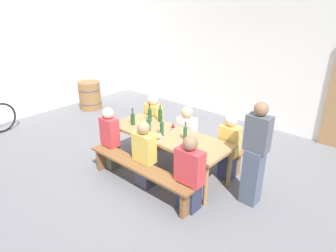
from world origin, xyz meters
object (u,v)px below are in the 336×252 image
(wine_bottle_4, at_px, (133,119))
(wine_bottle_0, at_px, (150,115))
(seated_guest_far_1, at_px, (187,135))
(standing_host, at_px, (255,156))
(seated_guest_far_2, at_px, (229,149))
(wine_glass_0, at_px, (160,135))
(seated_guest_near_0, at_px, (110,139))
(tasting_table, at_px, (168,138))
(wine_bottle_5, at_px, (160,115))
(wine_glass_2, at_px, (173,126))
(seated_guest_near_2, at_px, (189,175))
(seated_guest_far_0, at_px, (153,122))
(wine_bottle_3, at_px, (149,124))
(bench_far, at_px, (192,141))
(wine_glass_1, at_px, (193,144))
(wine_bottle_2, at_px, (162,128))
(seated_guest_near_1, at_px, (144,156))
(bench_near, at_px, (139,170))
(wine_bottle_1, at_px, (185,133))
(wine_barrel, at_px, (90,95))

(wine_bottle_4, bearing_deg, wine_bottle_0, 68.84)
(seated_guest_far_1, relative_size, standing_host, 0.68)
(wine_bottle_0, xyz_separation_m, seated_guest_far_2, (1.52, 0.34, -0.32))
(wine_glass_0, xyz_separation_m, seated_guest_far_1, (-0.10, 0.84, -0.33))
(seated_guest_near_0, bearing_deg, tasting_table, -58.71)
(seated_guest_far_1, bearing_deg, wine_bottle_5, -65.48)
(wine_bottle_5, xyz_separation_m, wine_glass_2, (0.47, -0.18, -0.02))
(seated_guest_near_0, height_order, seated_guest_near_2, seated_guest_near_2)
(seated_guest_far_0, xyz_separation_m, standing_host, (2.39, -0.36, 0.23))
(tasting_table, bearing_deg, seated_guest_near_2, -31.73)
(wine_bottle_3, xyz_separation_m, seated_guest_near_2, (1.25, -0.45, -0.30))
(bench_far, bearing_deg, wine_glass_1, -52.68)
(wine_bottle_4, distance_m, seated_guest_near_2, 1.73)
(seated_guest_far_1, bearing_deg, wine_bottle_0, -61.31)
(tasting_table, height_order, wine_bottle_4, wine_bottle_4)
(wine_bottle_0, xyz_separation_m, wine_glass_2, (0.62, -0.06, -0.03))
(seated_guest_far_1, bearing_deg, seated_guest_far_0, -90.00)
(wine_bottle_2, distance_m, wine_bottle_3, 0.31)
(seated_guest_near_1, xyz_separation_m, seated_guest_far_1, (0.01, 1.10, -0.01))
(standing_host, bearing_deg, wine_glass_0, 18.81)
(wine_glass_0, relative_size, wine_glass_2, 1.06)
(wine_bottle_5, height_order, seated_guest_far_1, seated_guest_far_1)
(wine_glass_1, bearing_deg, seated_guest_far_1, 133.18)
(wine_glass_2, bearing_deg, seated_guest_near_0, -141.74)
(wine_bottle_5, relative_size, wine_glass_0, 2.07)
(bench_near, bearing_deg, wine_bottle_0, 125.23)
(bench_near, height_order, seated_guest_near_1, seated_guest_near_1)
(tasting_table, relative_size, wine_bottle_5, 6.85)
(wine_bottle_5, height_order, wine_glass_1, wine_bottle_5)
(bench_far, xyz_separation_m, wine_bottle_1, (0.36, -0.68, 0.51))
(wine_bottle_4, xyz_separation_m, seated_guest_far_1, (0.75, 0.66, -0.33))
(seated_guest_far_0, height_order, standing_host, standing_host)
(bench_far, height_order, wine_bottle_5, wine_bottle_5)
(wine_bottle_5, xyz_separation_m, wine_glass_1, (1.18, -0.53, -0.02))
(seated_guest_near_1, distance_m, standing_host, 1.72)
(wine_bottle_5, bearing_deg, bench_near, -64.62)
(wine_bottle_2, bearing_deg, bench_far, 86.62)
(tasting_table, xyz_separation_m, wine_bottle_0, (-0.64, 0.21, 0.21))
(seated_guest_far_1, bearing_deg, wine_glass_1, 43.18)
(seated_guest_near_0, bearing_deg, seated_guest_far_1, -38.88)
(wine_bottle_1, relative_size, wine_bottle_5, 0.94)
(wine_glass_0, bearing_deg, seated_guest_far_1, 96.80)
(wine_bottle_1, relative_size, wine_barrel, 0.39)
(seated_guest_far_2, relative_size, wine_barrel, 1.49)
(wine_bottle_0, relative_size, seated_guest_near_0, 0.30)
(wine_glass_0, distance_m, wine_glass_2, 0.45)
(wine_bottle_3, xyz_separation_m, wine_glass_2, (0.34, 0.25, -0.01))
(wine_bottle_5, bearing_deg, wine_barrel, 167.54)
(seated_guest_near_2, xyz_separation_m, seated_guest_far_0, (-1.77, 1.10, -0.00))
(wine_glass_0, distance_m, seated_guest_near_0, 1.06)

